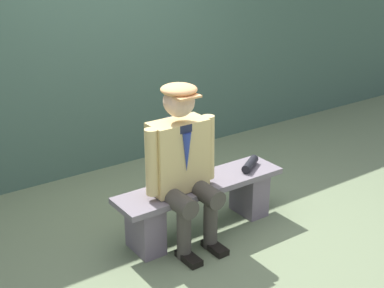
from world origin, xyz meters
name	(u,v)px	position (x,y,z in m)	size (l,w,h in m)	color
ground_plane	(201,229)	(0.00, 0.00, 0.00)	(30.00, 30.00, 0.00)	#6A7856
bench	(201,201)	(0.00, 0.00, 0.27)	(1.46, 0.36, 0.43)	slate
seated_man	(182,160)	(0.22, 0.06, 0.70)	(0.62, 0.56, 1.28)	tan
rolled_magazine	(250,164)	(-0.50, 0.02, 0.47)	(0.07, 0.07, 0.26)	black
stadium_wall	(101,67)	(0.00, -1.71, 1.04)	(12.00, 0.24, 2.09)	#3E584C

